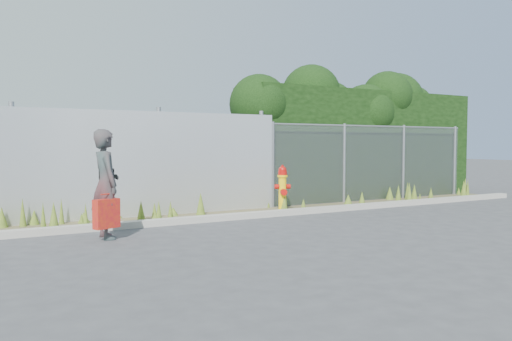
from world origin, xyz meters
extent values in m
plane|color=#3D3D40|center=(0.00, 0.00, 0.00)|extent=(80.00, 80.00, 0.00)
cube|color=gray|center=(0.00, 1.80, 0.06)|extent=(16.00, 0.22, 0.12)
cube|color=brown|center=(0.00, 2.40, 0.01)|extent=(16.00, 1.20, 0.01)
cone|color=#4A651E|center=(-1.84, 2.04, 0.11)|extent=(0.17, 0.17, 0.21)
cone|color=#4A651E|center=(4.68, 2.87, 0.18)|extent=(0.22, 0.22, 0.36)
cone|color=#4A651E|center=(6.70, 2.10, 0.25)|extent=(0.20, 0.20, 0.51)
cone|color=#4A651E|center=(-2.06, 2.07, 0.21)|extent=(0.14, 0.14, 0.42)
cone|color=#4A651E|center=(7.32, 2.46, 0.25)|extent=(0.11, 0.11, 0.51)
cone|color=#4A651E|center=(-4.18, 2.90, 0.15)|extent=(0.18, 0.18, 0.29)
cone|color=#4A651E|center=(-3.43, 1.97, 0.24)|extent=(0.12, 0.12, 0.47)
cone|color=#4A651E|center=(-1.79, 2.17, 0.20)|extent=(0.14, 0.14, 0.40)
cone|color=#4A651E|center=(-1.51, 2.80, 0.09)|extent=(0.23, 0.23, 0.19)
cone|color=#4A651E|center=(5.82, 2.47, 0.16)|extent=(0.14, 0.14, 0.32)
cone|color=#4A651E|center=(-4.38, 2.80, 0.27)|extent=(0.13, 0.13, 0.53)
cone|color=#4A651E|center=(3.04, 2.12, 0.18)|extent=(0.19, 0.19, 0.36)
cone|color=#4A651E|center=(2.79, 2.33, 0.14)|extent=(0.23, 0.23, 0.29)
cone|color=#4A651E|center=(-2.13, 2.09, 0.11)|extent=(0.19, 0.19, 0.23)
cone|color=#4A651E|center=(-4.71, 2.85, 0.19)|extent=(0.21, 0.21, 0.38)
cone|color=#4A651E|center=(-3.33, 2.72, 0.10)|extent=(0.24, 0.24, 0.21)
cone|color=#4A651E|center=(4.26, 2.14, 0.24)|extent=(0.18, 0.18, 0.47)
cone|color=#4A651E|center=(0.83, 2.15, 0.24)|extent=(0.18, 0.18, 0.48)
cone|color=#4A651E|center=(-1.85, 2.70, 0.14)|extent=(0.10, 0.10, 0.27)
cone|color=#4A651E|center=(5.08, 2.62, 0.24)|extent=(0.14, 0.14, 0.48)
cone|color=#4A651E|center=(4.93, 2.04, 0.12)|extent=(0.09, 0.09, 0.24)
cone|color=#4A651E|center=(7.40, 2.83, 0.11)|extent=(0.13, 0.13, 0.22)
cone|color=#4A651E|center=(4.48, 1.98, 0.27)|extent=(0.18, 0.18, 0.54)
cone|color=#4A651E|center=(1.33, 2.12, 0.14)|extent=(0.16, 0.16, 0.28)
cone|color=#4A651E|center=(-3.72, 2.76, 0.25)|extent=(0.10, 0.10, 0.50)
cone|color=#4A651E|center=(0.91, 2.99, 0.14)|extent=(0.10, 0.10, 0.27)
cone|color=#4A651E|center=(-1.02, 2.49, 0.25)|extent=(0.21, 0.21, 0.50)
cone|color=#4A651E|center=(5.35, 2.63, 0.21)|extent=(0.17, 0.17, 0.41)
cone|color=#4A651E|center=(-3.46, 2.17, 0.13)|extent=(0.14, 0.14, 0.27)
cone|color=#4A651E|center=(0.89, 2.19, 0.27)|extent=(0.09, 0.09, 0.54)
cone|color=#4A651E|center=(-1.95, 2.68, 0.16)|extent=(0.12, 0.12, 0.32)
cone|color=#4A651E|center=(7.38, 2.59, 0.26)|extent=(0.19, 0.19, 0.52)
cone|color=#4A651E|center=(-4.11, 2.06, 0.26)|extent=(0.11, 0.11, 0.52)
cone|color=#4A651E|center=(-3.94, 2.03, 0.26)|extent=(0.19, 0.19, 0.52)
cone|color=#4A651E|center=(5.34, 2.01, 0.10)|extent=(0.09, 0.09, 0.19)
cone|color=#4A651E|center=(-2.57, 3.01, 0.10)|extent=(0.13, 0.13, 0.19)
cone|color=#4A651E|center=(-2.30, 2.42, 0.20)|extent=(0.18, 0.18, 0.41)
cube|color=silver|center=(-3.25, 3.00, 1.10)|extent=(8.50, 0.08, 2.20)
cylinder|color=gray|center=(-4.50, 3.12, 1.15)|extent=(0.10, 0.10, 2.30)
cylinder|color=gray|center=(-1.70, 3.12, 1.15)|extent=(0.10, 0.10, 2.30)
cylinder|color=gray|center=(0.80, 3.12, 1.15)|extent=(0.10, 0.10, 2.30)
cube|color=gray|center=(4.25, 3.00, 1.00)|extent=(6.50, 0.03, 2.00)
cylinder|color=gray|center=(4.25, 3.00, 2.00)|extent=(6.50, 0.04, 0.04)
cylinder|color=gray|center=(1.05, 3.00, 1.02)|extent=(0.07, 0.07, 2.05)
cylinder|color=gray|center=(3.20, 3.00, 1.02)|extent=(0.07, 0.07, 2.05)
cylinder|color=gray|center=(5.30, 3.00, 1.02)|extent=(0.07, 0.07, 2.05)
cylinder|color=gray|center=(7.40, 3.00, 1.02)|extent=(0.07, 0.07, 2.05)
cube|color=black|center=(4.55, 4.00, 1.50)|extent=(7.30, 1.60, 3.00)
sphere|color=black|center=(1.14, 3.82, 2.52)|extent=(1.49, 1.49, 1.49)
sphere|color=black|center=(2.26, 4.11, 2.52)|extent=(1.14, 1.14, 1.14)
sphere|color=black|center=(3.07, 4.30, 2.90)|extent=(1.63, 1.63, 1.63)
sphere|color=black|center=(3.60, 4.22, 2.53)|extent=(1.54, 1.54, 1.54)
sphere|color=black|center=(4.68, 3.87, 2.41)|extent=(1.63, 1.63, 1.63)
sphere|color=black|center=(5.43, 3.81, 2.91)|extent=(1.47, 1.47, 1.47)
sphere|color=black|center=(6.07, 4.11, 2.84)|extent=(1.66, 1.66, 1.66)
sphere|color=black|center=(6.88, 4.19, 2.74)|extent=(1.20, 1.20, 1.20)
cylinder|color=yellow|center=(0.82, 2.21, 0.03)|extent=(0.26, 0.26, 0.06)
cylinder|color=yellow|center=(0.82, 2.21, 0.40)|extent=(0.17, 0.17, 0.79)
cylinder|color=yellow|center=(0.82, 2.21, 0.81)|extent=(0.22, 0.22, 0.05)
cylinder|color=#B20F0A|center=(0.82, 2.21, 0.88)|extent=(0.20, 0.20, 0.09)
sphere|color=#B20F0A|center=(0.82, 2.21, 0.94)|extent=(0.18, 0.18, 0.18)
cylinder|color=#B20F0A|center=(0.82, 2.21, 1.04)|extent=(0.05, 0.05, 0.05)
cylinder|color=#B20F0A|center=(0.69, 2.21, 0.58)|extent=(0.09, 0.10, 0.10)
cylinder|color=#B20F0A|center=(0.95, 2.21, 0.58)|extent=(0.09, 0.10, 0.10)
cylinder|color=#B20F0A|center=(0.82, 2.08, 0.47)|extent=(0.14, 0.11, 0.14)
imported|color=#0D5653|center=(-3.28, 1.00, 0.88)|extent=(0.46, 0.67, 1.75)
cube|color=#A6091F|center=(-3.33, 0.74, 0.44)|extent=(0.41, 0.15, 0.46)
cylinder|color=#A6091F|center=(-3.33, 0.74, 0.74)|extent=(0.20, 0.02, 0.02)
cube|color=black|center=(-3.22, 1.21, 1.02)|extent=(0.23, 0.10, 0.18)
camera|label=1|loc=(-5.05, -7.12, 1.51)|focal=35.00mm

